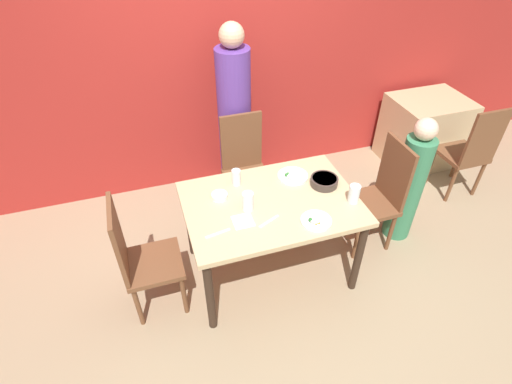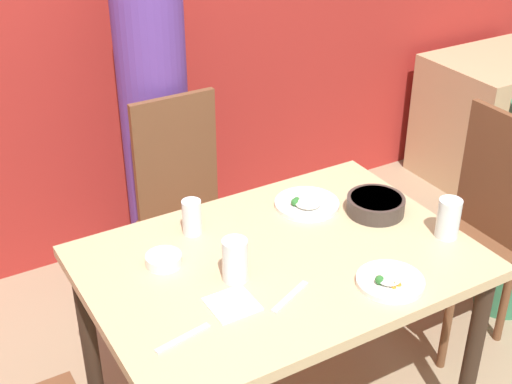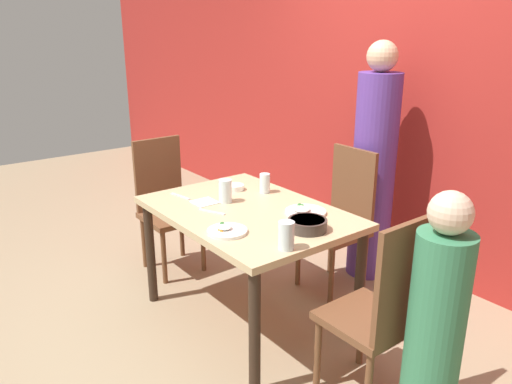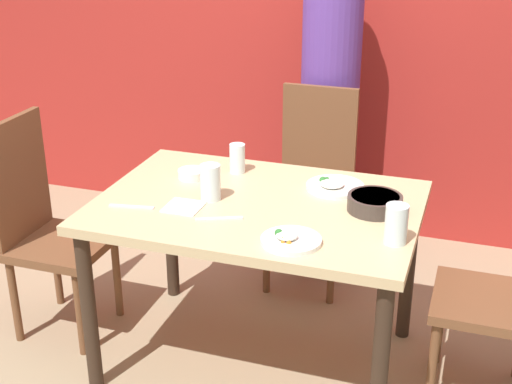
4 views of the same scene
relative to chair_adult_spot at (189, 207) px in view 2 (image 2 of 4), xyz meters
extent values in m
cube|color=tan|center=(-0.03, -0.79, 0.21)|extent=(1.27, 0.89, 0.04)
cylinder|color=#332319|center=(0.54, -1.17, -0.17)|extent=(0.06, 0.06, 0.71)
cylinder|color=#332319|center=(-0.61, -0.41, -0.17)|extent=(0.06, 0.06, 0.71)
cylinder|color=#332319|center=(0.54, -0.41, -0.17)|extent=(0.06, 0.06, 0.71)
cube|color=brown|center=(0.00, -0.08, -0.09)|extent=(0.40, 0.40, 0.04)
cube|color=brown|center=(0.00, 0.11, 0.20)|extent=(0.38, 0.03, 0.55)
cylinder|color=brown|center=(-0.17, -0.24, -0.32)|extent=(0.04, 0.04, 0.41)
cylinder|color=brown|center=(0.17, -0.24, -0.32)|extent=(0.04, 0.04, 0.41)
cylinder|color=brown|center=(-0.17, 0.09, -0.32)|extent=(0.04, 0.04, 0.41)
cylinder|color=brown|center=(0.17, 0.09, -0.32)|extent=(0.04, 0.04, 0.41)
cube|color=brown|center=(0.87, -0.73, -0.09)|extent=(0.40, 0.40, 0.04)
cube|color=brown|center=(1.06, -0.73, 0.20)|extent=(0.03, 0.38, 0.55)
cylinder|color=brown|center=(0.71, -0.57, -0.32)|extent=(0.04, 0.04, 0.41)
cylinder|color=brown|center=(0.71, -0.90, -0.32)|extent=(0.04, 0.04, 0.41)
cylinder|color=brown|center=(1.04, -0.57, -0.32)|extent=(0.04, 0.04, 0.41)
cylinder|color=brown|center=(1.04, -0.90, -0.32)|extent=(0.04, 0.04, 0.41)
cylinder|color=#5B3893|center=(0.00, 0.31, 0.23)|extent=(0.30, 0.30, 1.49)
cylinder|color=#3D332D|center=(0.42, -0.72, 0.26)|extent=(0.21, 0.21, 0.06)
cylinder|color=#BC5123|center=(0.42, -0.72, 0.29)|extent=(0.19, 0.19, 0.01)
cylinder|color=white|center=(0.23, -0.56, 0.24)|extent=(0.24, 0.24, 0.02)
ellipsoid|color=white|center=(0.22, -0.58, 0.26)|extent=(0.10, 0.10, 0.02)
sphere|color=#2D702D|center=(0.18, -0.56, 0.26)|extent=(0.03, 0.03, 0.03)
sphere|color=#2D702D|center=(0.19, -0.55, 0.26)|extent=(0.03, 0.03, 0.03)
cylinder|color=white|center=(0.19, -1.09, 0.24)|extent=(0.22, 0.22, 0.02)
ellipsoid|color=white|center=(0.18, -1.10, 0.26)|extent=(0.08, 0.08, 0.02)
cone|color=orange|center=(0.17, -1.13, 0.26)|extent=(0.02, 0.02, 0.03)
sphere|color=#2D702D|center=(0.15, -1.09, 0.26)|extent=(0.03, 0.03, 0.03)
cone|color=orange|center=(0.19, -1.13, 0.26)|extent=(0.02, 0.02, 0.02)
cylinder|color=white|center=(-0.38, -0.64, 0.24)|extent=(0.12, 0.12, 0.04)
cylinder|color=white|center=(-0.38, -0.64, 0.26)|extent=(0.10, 0.10, 0.01)
cylinder|color=silver|center=(0.54, -0.97, 0.30)|extent=(0.08, 0.08, 0.14)
cylinder|color=silver|center=(-0.22, -0.51, 0.29)|extent=(0.07, 0.07, 0.13)
cylinder|color=silver|center=(-0.22, -0.82, 0.30)|extent=(0.08, 0.08, 0.15)
cube|color=white|center=(-0.29, -0.93, 0.23)|extent=(0.14, 0.14, 0.01)
cube|color=silver|center=(-0.48, -1.00, 0.23)|extent=(0.18, 0.05, 0.01)
cube|color=silver|center=(-0.12, -0.99, 0.23)|extent=(0.17, 0.09, 0.01)
cube|color=tan|center=(2.14, 0.25, -0.15)|extent=(0.79, 0.63, 0.74)
camera|label=1|loc=(-0.81, -2.87, 2.12)|focal=28.00mm
camera|label=2|loc=(-1.08, -2.43, 1.59)|focal=50.00mm
camera|label=3|loc=(2.22, -2.45, 1.27)|focal=35.00mm
camera|label=4|loc=(0.78, -3.24, 1.37)|focal=50.00mm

